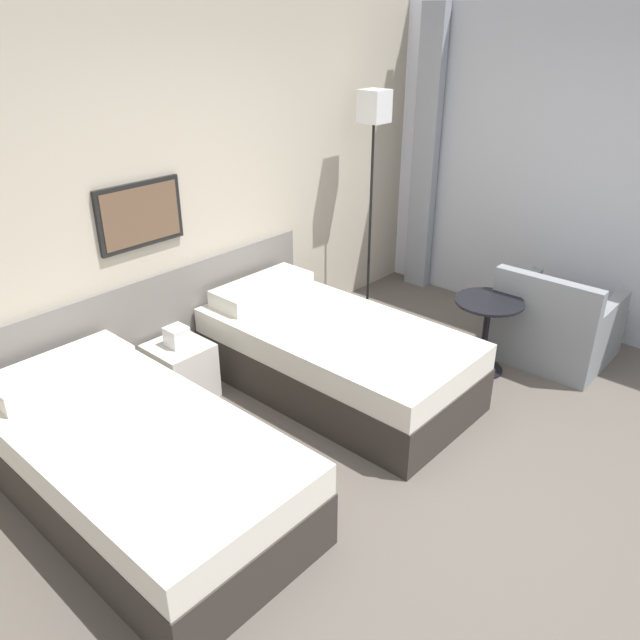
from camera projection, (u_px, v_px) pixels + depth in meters
ground_plane at (440, 474)px, 3.82m from camera, size 16.00×16.00×0.00m
wall_headboard at (195, 203)px, 4.55m from camera, size 10.00×0.10×2.70m
wall_window at (635, 184)px, 4.89m from camera, size 0.21×4.67×2.70m
bed_near_door at (138, 465)px, 3.48m from camera, size 1.03×2.01×0.66m
bed_near_window at (334, 355)px, 4.60m from camera, size 1.03×2.01×0.66m
nightstand at (181, 370)px, 4.51m from camera, size 0.39×0.41×0.57m
floor_lamp at (373, 131)px, 5.26m from camera, size 0.24×0.24×1.98m
side_table at (487, 321)px, 4.76m from camera, size 0.52×0.52×0.60m
armchair at (556, 328)px, 5.03m from camera, size 0.83×0.83×0.79m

